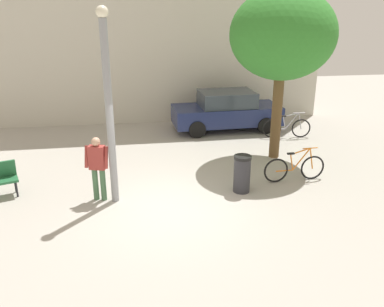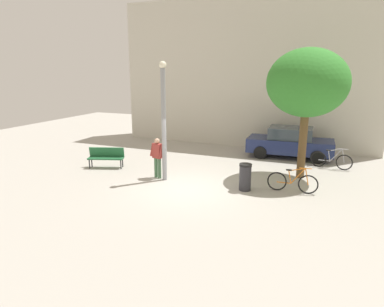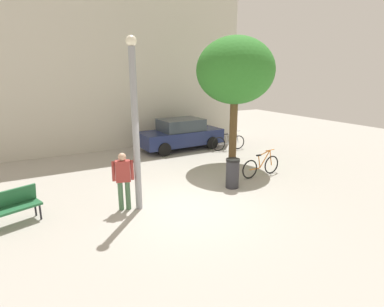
{
  "view_description": "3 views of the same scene",
  "coord_description": "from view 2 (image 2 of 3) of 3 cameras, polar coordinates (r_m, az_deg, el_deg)",
  "views": [
    {
      "loc": [
        -0.78,
        -8.84,
        4.67
      ],
      "look_at": [
        0.73,
        0.87,
        1.07
      ],
      "focal_mm": 37.72,
      "sensor_mm": 36.0,
      "label": 1
    },
    {
      "loc": [
        4.79,
        -11.23,
        4.38
      ],
      "look_at": [
        -0.15,
        0.75,
        1.17
      ],
      "focal_mm": 31.89,
      "sensor_mm": 36.0,
      "label": 2
    },
    {
      "loc": [
        -3.83,
        -7.14,
        3.77
      ],
      "look_at": [
        1.0,
        1.61,
        1.1
      ],
      "focal_mm": 28.23,
      "sensor_mm": 36.0,
      "label": 3
    }
  ],
  "objects": [
    {
      "name": "ground_plane",
      "position": [
        12.98,
        -0.65,
        -5.84
      ],
      "size": [
        36.0,
        36.0,
        0.0
      ],
      "primitive_type": "plane",
      "color": "#A8A399"
    },
    {
      "name": "person_by_lamppost",
      "position": [
        14.01,
        -5.82,
        -0.28
      ],
      "size": [
        0.63,
        0.4,
        1.67
      ],
      "color": "#47704C",
      "rests_on": "ground_plane"
    },
    {
      "name": "building_facade",
      "position": [
        20.63,
        9.23,
        13.06
      ],
      "size": [
        14.72,
        2.0,
        8.28
      ],
      "primitive_type": "cube",
      "color": "beige",
      "rests_on": "ground_plane"
    },
    {
      "name": "parked_car_navy",
      "position": [
        17.99,
        16.06,
        1.79
      ],
      "size": [
        4.26,
        1.95,
        1.55
      ],
      "color": "navy",
      "rests_on": "ground_plane"
    },
    {
      "name": "plaza_tree",
      "position": [
        14.32,
        18.73,
        11.04
      ],
      "size": [
        3.16,
        3.16,
        5.22
      ],
      "color": "brown",
      "rests_on": "ground_plane"
    },
    {
      "name": "trash_bin",
      "position": [
        12.79,
        8.88,
        -3.9
      ],
      "size": [
        0.47,
        0.47,
        1.01
      ],
      "color": "#2D2D33",
      "rests_on": "ground_plane"
    },
    {
      "name": "bicycle_orange",
      "position": [
        13.0,
        16.47,
        -4.61
      ],
      "size": [
        1.81,
        0.13,
        0.97
      ],
      "color": "black",
      "rests_on": "ground_plane"
    },
    {
      "name": "lamppost",
      "position": [
        13.44,
        -4.76,
        5.85
      ],
      "size": [
        0.28,
        0.28,
        4.69
      ],
      "color": "gray",
      "rests_on": "ground_plane"
    },
    {
      "name": "park_bench",
      "position": [
        16.03,
        -14.15,
        -0.38
      ],
      "size": [
        1.67,
        0.98,
        0.92
      ],
      "color": "#236038",
      "rests_on": "ground_plane"
    },
    {
      "name": "bicycle_silver",
      "position": [
        16.66,
        22.27,
        -1.04
      ],
      "size": [
        1.8,
        0.31,
        0.97
      ],
      "color": "black",
      "rests_on": "ground_plane"
    }
  ]
}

